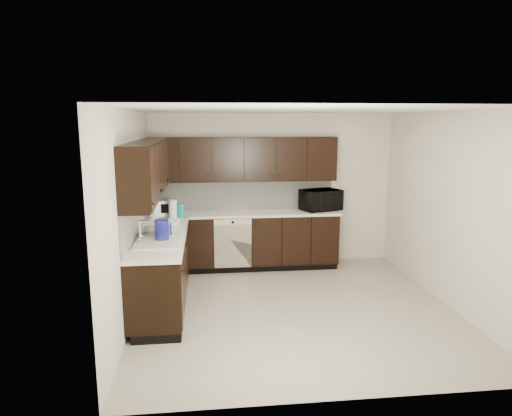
{
  "coord_description": "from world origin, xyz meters",
  "views": [
    {
      "loc": [
        -1.1,
        -5.44,
        2.37
      ],
      "look_at": [
        -0.43,
        0.6,
        1.21
      ],
      "focal_mm": 32.0,
      "sensor_mm": 36.0,
      "label": 1
    }
  ],
  "objects_px": {
    "microwave": "(321,200)",
    "storage_bin": "(162,228)",
    "blue_pitcher": "(162,230)",
    "sink": "(159,246)",
    "toaster_oven": "(164,207)"
  },
  "relations": [
    {
      "from": "microwave",
      "to": "toaster_oven",
      "type": "height_order",
      "value": "microwave"
    },
    {
      "from": "microwave",
      "to": "storage_bin",
      "type": "xyz_separation_m",
      "value": [
        -2.41,
        -1.35,
        -0.09
      ]
    },
    {
      "from": "sink",
      "to": "microwave",
      "type": "relative_size",
      "value": 1.35
    },
    {
      "from": "blue_pitcher",
      "to": "storage_bin",
      "type": "bearing_deg",
      "value": 106.36
    },
    {
      "from": "microwave",
      "to": "storage_bin",
      "type": "bearing_deg",
      "value": -171.02
    },
    {
      "from": "sink",
      "to": "toaster_oven",
      "type": "bearing_deg",
      "value": 92.35
    },
    {
      "from": "microwave",
      "to": "blue_pitcher",
      "type": "bearing_deg",
      "value": -165.19
    },
    {
      "from": "sink",
      "to": "blue_pitcher",
      "type": "height_order",
      "value": "sink"
    },
    {
      "from": "sink",
      "to": "microwave",
      "type": "distance_m",
      "value": 2.97
    },
    {
      "from": "sink",
      "to": "microwave",
      "type": "bearing_deg",
      "value": 34.92
    },
    {
      "from": "sink",
      "to": "microwave",
      "type": "height_order",
      "value": "microwave"
    },
    {
      "from": "sink",
      "to": "toaster_oven",
      "type": "relative_size",
      "value": 2.36
    },
    {
      "from": "microwave",
      "to": "blue_pitcher",
      "type": "xyz_separation_m",
      "value": [
        -2.39,
        -1.68,
        -0.04
      ]
    },
    {
      "from": "storage_bin",
      "to": "sink",
      "type": "bearing_deg",
      "value": -92.79
    },
    {
      "from": "storage_bin",
      "to": "blue_pitcher",
      "type": "bearing_deg",
      "value": -86.09
    }
  ]
}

